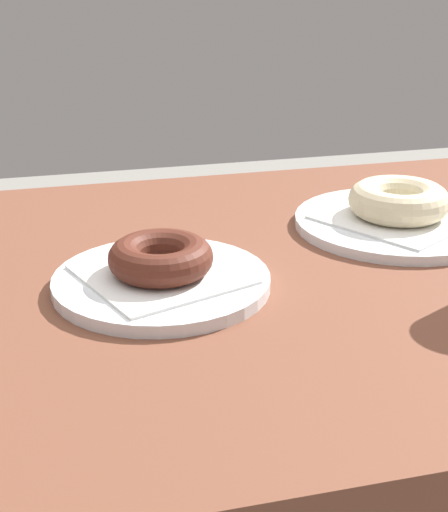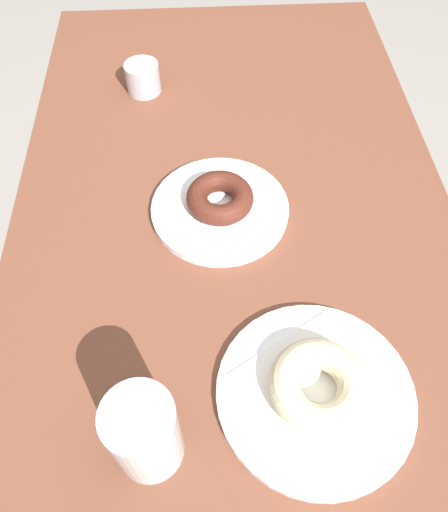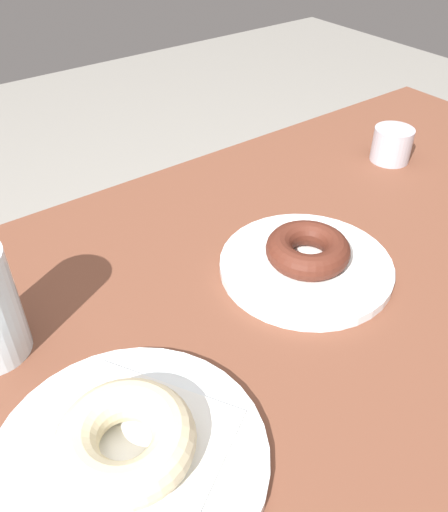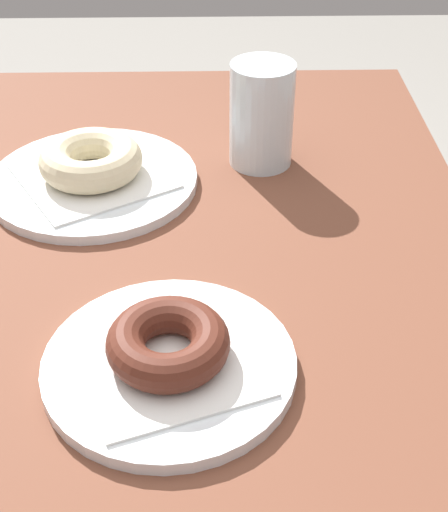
{
  "view_description": "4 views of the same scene",
  "coord_description": "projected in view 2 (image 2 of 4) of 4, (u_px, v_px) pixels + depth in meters",
  "views": [
    {
      "loc": [
        -0.12,
        -0.69,
        1.05
      ],
      "look_at": [
        0.05,
        -0.05,
        0.78
      ],
      "focal_mm": 54.13,
      "sensor_mm": 36.0,
      "label": 1
    },
    {
      "loc": [
        0.48,
        -0.04,
        1.33
      ],
      "look_at": [
        0.1,
        -0.02,
        0.78
      ],
      "focal_mm": 34.81,
      "sensor_mm": 36.0,
      "label": 2
    },
    {
      "loc": [
        0.36,
        0.32,
        1.16
      ],
      "look_at": [
        0.09,
        -0.05,
        0.79
      ],
      "focal_mm": 37.1,
      "sensor_mm": 36.0,
      "label": 3
    },
    {
      "loc": [
        -0.44,
        -0.06,
        1.19
      ],
      "look_at": [
        0.1,
        -0.07,
        0.78
      ],
      "focal_mm": 52.07,
      "sensor_mm": 36.0,
      "label": 4
    }
  ],
  "objects": [
    {
      "name": "napkin_chocolate_ring",
      "position": [
        220.0,
        206.0,
        0.75
      ],
      "size": [
        0.18,
        0.18,
        0.0
      ],
      "primitive_type": "cube",
      "rotation": [
        0.0,
        0.0,
        0.34
      ],
      "color": "white",
      "rests_on": "plate_chocolate_ring"
    },
    {
      "name": "sugar_jar",
      "position": [
        143.0,
        78.0,
        0.91
      ],
      "size": [
        0.06,
        0.06,
        0.05
      ],
      "primitive_type": "cylinder",
      "color": "#B1ABB5",
      "rests_on": "table"
    },
    {
      "name": "table",
      "position": [
        233.0,
        243.0,
        0.81
      ],
      "size": [
        1.21,
        0.68,
        0.74
      ],
      "color": "brown",
      "rests_on": "ground_plane"
    },
    {
      "name": "donut_chocolate_ring",
      "position": [
        220.0,
        198.0,
        0.73
      ],
      "size": [
        0.1,
        0.1,
        0.03
      ],
      "primitive_type": "torus",
      "color": "#4E2217",
      "rests_on": "napkin_chocolate_ring"
    },
    {
      "name": "plate_sugar_ring",
      "position": [
        315.0,
        394.0,
        0.59
      ],
      "size": [
        0.24,
        0.24,
        0.01
      ],
      "primitive_type": "cylinder",
      "color": "white",
      "rests_on": "table"
    },
    {
      "name": "ground_plane",
      "position": [
        229.0,
        389.0,
        1.36
      ],
      "size": [
        6.0,
        6.0,
        0.0
      ],
      "primitive_type": "plane",
      "color": "gray"
    },
    {
      "name": "plate_chocolate_ring",
      "position": [
        220.0,
        209.0,
        0.75
      ],
      "size": [
        0.21,
        0.21,
        0.01
      ],
      "primitive_type": "cylinder",
      "color": "white",
      "rests_on": "table"
    },
    {
      "name": "napkin_sugar_ring",
      "position": [
        316.0,
        392.0,
        0.58
      ],
      "size": [
        0.21,
        0.21,
        0.0
      ],
      "primitive_type": "cube",
      "rotation": [
        0.0,
        0.0,
        0.54
      ],
      "color": "white",
      "rests_on": "plate_sugar_ring"
    },
    {
      "name": "water_glass",
      "position": [
        145.0,
        434.0,
        0.51
      ],
      "size": [
        0.07,
        0.07,
        0.12
      ],
      "primitive_type": "cylinder",
      "color": "silver",
      "rests_on": "table"
    },
    {
      "name": "donut_sugar_ring",
      "position": [
        319.0,
        386.0,
        0.57
      ],
      "size": [
        0.12,
        0.12,
        0.04
      ],
      "primitive_type": "torus",
      "color": "beige",
      "rests_on": "napkin_sugar_ring"
    }
  ]
}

